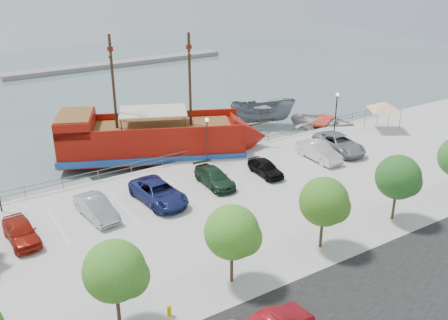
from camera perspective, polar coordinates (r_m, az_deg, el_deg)
ground at (r=41.93m, az=2.62°, el=-4.40°), size 160.00×160.00×0.00m
street at (r=31.62m, az=19.82°, el=-13.82°), size 100.00×8.00×0.04m
sidewalk at (r=34.78m, az=12.15°, el=-9.22°), size 100.00×4.00×0.05m
seawall_railing at (r=47.32m, az=-2.71°, el=0.92°), size 50.00×0.06×1.00m
far_shore at (r=93.03m, az=-11.90°, el=10.73°), size 40.00×3.00×0.80m
pirate_ship at (r=48.93m, az=-6.46°, el=2.34°), size 20.58×13.24×12.90m
patrol_boat at (r=58.84m, az=4.44°, el=5.26°), size 8.02×6.25×2.94m
speedboat at (r=58.74m, az=11.22°, el=4.12°), size 8.16×8.86×1.50m
dock_west at (r=44.73m, az=-18.86°, el=-3.58°), size 7.06×2.59×0.39m
dock_mid at (r=53.18m, az=4.47°, el=1.86°), size 7.12×4.00×0.39m
dock_east at (r=58.62m, az=11.51°, el=3.50°), size 7.58×4.59×0.42m
canopy_tent at (r=56.62m, az=17.92°, el=6.37°), size 5.24×5.24×3.65m
fire_hydrant at (r=28.02m, az=-6.28°, el=-16.73°), size 0.25×0.25×0.72m
lamp_post_mid at (r=45.41m, az=-1.95°, el=3.22°), size 0.36×0.36×4.28m
lamp_post_right at (r=54.80m, az=12.74°, el=6.13°), size 0.36×0.36×4.28m
tree_b at (r=26.14m, az=-12.03°, el=-12.45°), size 3.30×3.20×5.00m
tree_c at (r=28.70m, az=1.23°, el=-8.40°), size 3.30×3.20×5.00m
tree_d at (r=32.60m, az=11.62°, el=-4.83°), size 3.30×3.20×5.00m
tree_e at (r=37.41m, az=19.49°, el=-1.99°), size 3.30×3.20×5.00m
parked_car_a at (r=36.46m, az=-22.19°, el=-7.57°), size 2.03×4.55×1.52m
parked_car_b at (r=37.87m, az=-14.38°, el=-5.30°), size 2.18×4.85×1.55m
parked_car_c at (r=39.16m, az=-7.50°, el=-3.70°), size 3.21×6.03×1.61m
parked_car_d at (r=41.62m, az=-1.09°, el=-2.00°), size 2.08×4.83×1.39m
parked_car_e at (r=43.64m, az=4.77°, el=-0.87°), size 1.83×4.11×1.38m
parked_car_f at (r=47.47m, az=10.82°, el=0.98°), size 1.88×5.03×1.64m
parked_car_g at (r=49.88m, az=13.03°, el=1.88°), size 3.41×6.21×1.65m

